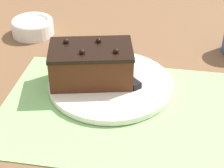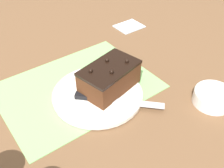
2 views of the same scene
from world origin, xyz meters
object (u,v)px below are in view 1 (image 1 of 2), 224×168
serving_knife (115,70)px  small_bowl (33,26)px  cake_plate (111,84)px  chocolate_cake (91,64)px

serving_knife → small_bowl: size_ratio=1.76×
cake_plate → small_bowl: bearing=139.1°
cake_plate → chocolate_cake: (-0.04, 0.00, 0.04)m
chocolate_cake → serving_knife: 0.07m
cake_plate → serving_knife: bearing=84.5°
cake_plate → serving_knife: 0.04m
small_bowl → serving_knife: bearing=-35.3°
chocolate_cake → small_bowl: bearing=134.2°
cake_plate → chocolate_cake: 0.06m
serving_knife → small_bowl: small_bowl is taller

